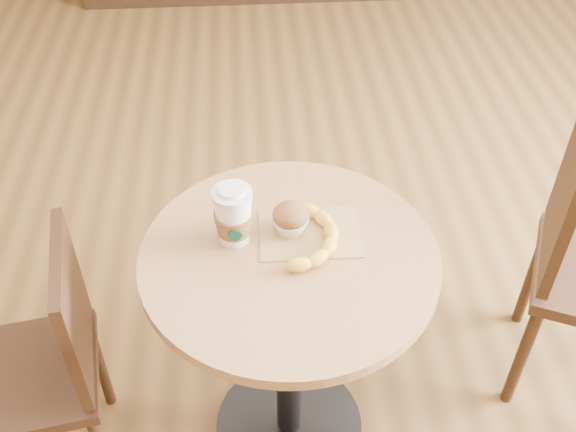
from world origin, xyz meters
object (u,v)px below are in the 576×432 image
object	(u,v)px
banana	(314,236)
cafe_table	(289,314)
muffin	(290,219)
chair_left	(47,362)
coffee_cup	(233,217)

from	to	relation	value
banana	cafe_table	bearing A→B (deg)	-133.66
cafe_table	muffin	xyz separation A→B (m)	(0.01, 0.07, 0.26)
cafe_table	chair_left	distance (m)	0.63
cafe_table	chair_left	size ratio (longest dim) A/B	0.95
muffin	banana	world-z (taller)	muffin
coffee_cup	muffin	xyz separation A→B (m)	(0.13, 0.02, -0.03)
chair_left	coffee_cup	distance (m)	0.63
coffee_cup	muffin	size ratio (longest dim) A/B	1.78
muffin	coffee_cup	bearing A→B (deg)	-173.11
muffin	cafe_table	bearing A→B (deg)	-96.47
coffee_cup	banana	xyz separation A→B (m)	(0.18, -0.02, -0.05)
banana	coffee_cup	bearing A→B (deg)	-170.09
chair_left	muffin	size ratio (longest dim) A/B	9.12
chair_left	coffee_cup	xyz separation A→B (m)	(0.50, 0.09, 0.38)
cafe_table	banana	xyz separation A→B (m)	(0.06, 0.03, 0.24)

